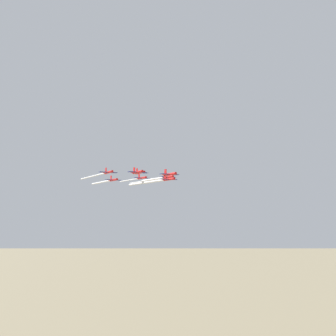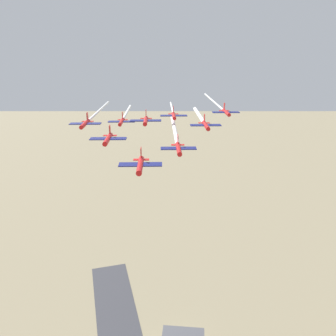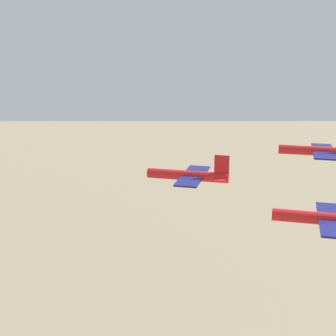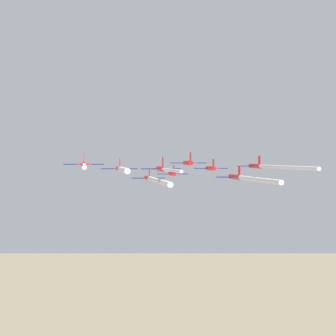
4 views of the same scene
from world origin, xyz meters
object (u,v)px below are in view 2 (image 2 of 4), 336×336
object	(u,v)px
jet_6	(226,112)
jet_8	(122,122)
jet_0	(140,165)
jet_1	(179,148)
jet_5	(85,124)
jet_7	(174,116)
jet_3	(206,125)
jet_2	(108,139)
jet_4	(146,121)

from	to	relation	value
jet_6	jet_8	world-z (taller)	jet_6
jet_0	jet_6	distance (m)	58.20
jet_1	jet_5	world-z (taller)	jet_5
jet_6	jet_7	bearing A→B (deg)	-0.00
jet_3	jet_5	bearing A→B (deg)	-0.00
jet_0	jet_8	bearing A→B (deg)	-78.91
jet_7	jet_6	bearing A→B (deg)	180.00
jet_2	jet_5	world-z (taller)	jet_5
jet_6	jet_8	distance (m)	39.41
jet_0	jet_5	bearing A→B (deg)	-59.53
jet_8	jet_6	bearing A→B (deg)	180.00
jet_4	jet_0	bearing A→B (deg)	90.00
jet_0	jet_3	distance (m)	38.79
jet_5	jet_7	bearing A→B (deg)	-150.46
jet_3	jet_5	size ratio (longest dim) A/B	1.00
jet_0	jet_6	xyz separation A→B (m)	(53.17, -23.38, 3.70)
jet_5	jet_1	bearing A→B (deg)	150.46
jet_1	jet_6	world-z (taller)	jet_6
jet_5	jet_6	bearing A→B (deg)	-161.22
jet_3	jet_4	distance (m)	19.70
jet_2	jet_3	bearing A→B (deg)	-150.46
jet_5	jet_8	world-z (taller)	jet_5
jet_0	jet_7	world-z (taller)	jet_7
jet_2	jet_8	size ratio (longest dim) A/B	1.00
jet_0	jet_1	size ratio (longest dim) A/B	1.00
jet_5	jet_7	distance (m)	33.85
jet_7	jet_8	distance (m)	19.75
jet_2	jet_4	world-z (taller)	jet_4
jet_7	jet_0	bearing A→B (deg)	78.91
jet_2	jet_5	size ratio (longest dim) A/B	1.00
jet_4	jet_7	distance (m)	19.41
jet_5	jet_4	bearing A→B (deg)	180.00
jet_0	jet_8	distance (m)	51.02
jet_1	jet_8	distance (m)	38.74
jet_2	jet_8	world-z (taller)	jet_2
jet_1	jet_7	xyz separation A→B (m)	(33.15, 3.91, 3.36)
jet_7	jet_1	bearing A→B (deg)	90.00
jet_3	jet_4	size ratio (longest dim) A/B	1.00
jet_0	jet_1	bearing A→B (deg)	-120.47
jet_0	jet_2	distance (m)	19.47
jet_5	jet_7	xyz separation A→B (m)	(20.02, -27.29, -0.48)
jet_0	jet_7	distance (m)	51.08
jet_2	jet_8	distance (m)	33.42
jet_1	jet_8	xyz separation A→B (m)	(30.85, 23.41, 1.19)
jet_0	jet_1	distance (m)	19.38
jet_5	jet_7	world-z (taller)	jet_5
jet_7	jet_2	bearing A→B (deg)	59.53
jet_2	jet_3	world-z (taller)	jet_3
jet_3	jet_7	xyz separation A→B (m)	(15.42, 11.70, 0.23)
jet_1	jet_0	bearing A→B (deg)	59.53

